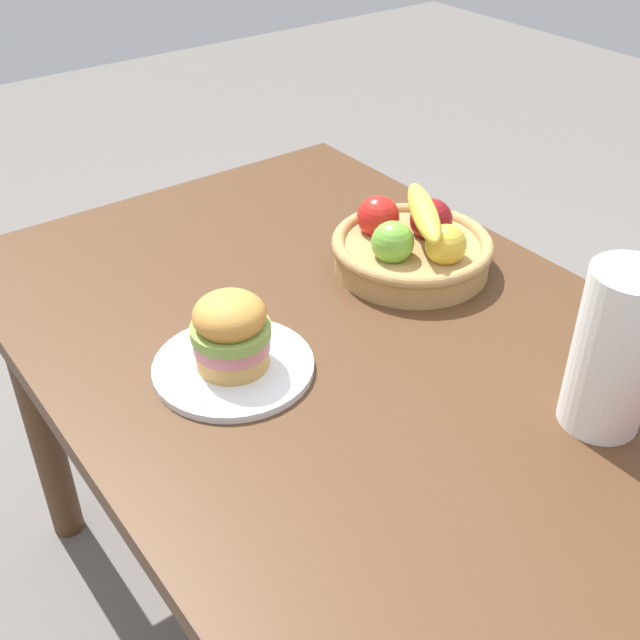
% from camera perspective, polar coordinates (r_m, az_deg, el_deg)
% --- Properties ---
extents(ground_plane, '(8.00, 8.00, 0.00)m').
position_cam_1_polar(ground_plane, '(1.79, 2.13, -21.61)').
color(ground_plane, slate).
extents(dining_table, '(1.40, 0.90, 0.75)m').
position_cam_1_polar(dining_table, '(1.30, 2.74, -5.56)').
color(dining_table, '#4C301C').
rests_on(dining_table, ground_plane).
extents(plate, '(0.24, 0.24, 0.01)m').
position_cam_1_polar(plate, '(1.19, -6.30, -3.38)').
color(plate, white).
rests_on(plate, dining_table).
extents(sandwich, '(0.12, 0.12, 0.12)m').
position_cam_1_polar(sandwich, '(1.15, -6.51, -0.81)').
color(sandwich, tan).
rests_on(sandwich, plate).
extents(fruit_basket, '(0.29, 0.29, 0.14)m').
position_cam_1_polar(fruit_basket, '(1.42, 6.70, 5.45)').
color(fruit_basket, tan).
rests_on(fruit_basket, dining_table).
extents(paper_towel_roll, '(0.11, 0.11, 0.24)m').
position_cam_1_polar(paper_towel_roll, '(1.09, 20.64, -2.10)').
color(paper_towel_roll, white).
rests_on(paper_towel_roll, dining_table).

